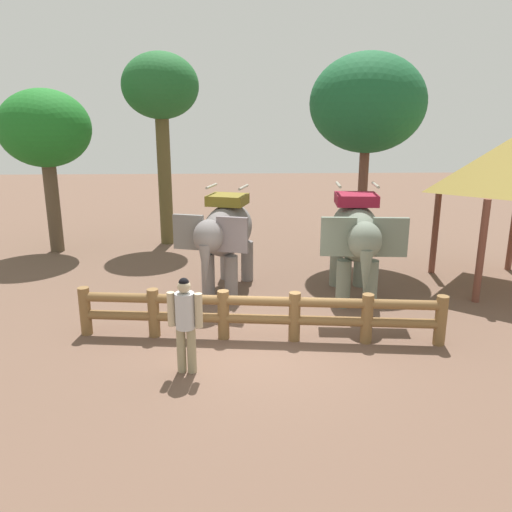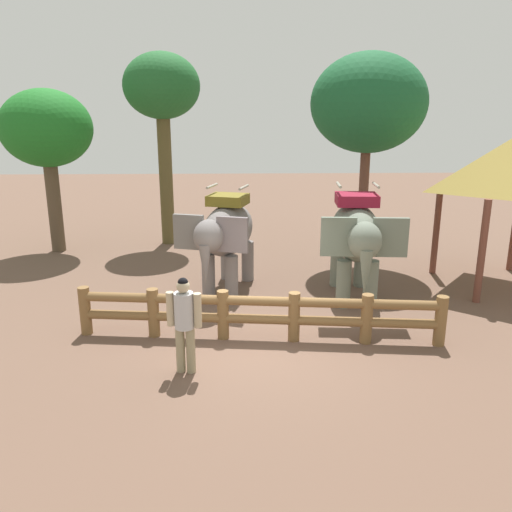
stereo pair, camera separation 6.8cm
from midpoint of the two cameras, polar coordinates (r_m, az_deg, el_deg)
ground_plane at (r=10.76m, az=0.50°, el=-9.72°), size 60.00×60.00×0.00m
log_fence at (r=10.75m, az=0.45°, el=-6.22°), size 7.59×1.05×1.05m
elephant_near_left at (r=13.42m, az=-3.20°, el=2.52°), size 2.20×3.32×2.78m
elephant_center at (r=13.00m, az=11.13°, el=2.14°), size 1.93×3.41×2.91m
tourist_woman_in_black at (r=9.37m, az=-7.71°, el=-6.84°), size 0.63×0.41×1.81m
thatched_shelter at (r=15.11m, az=26.31°, el=8.87°), size 3.57×3.57×3.96m
tree_far_left at (r=15.93m, az=12.42°, el=16.06°), size 3.36×3.36×6.27m
tree_back_center at (r=18.38m, az=-22.02°, el=12.71°), size 2.92×2.92×5.32m
tree_far_right at (r=18.47m, az=-10.24°, el=17.38°), size 2.58×2.58×6.53m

